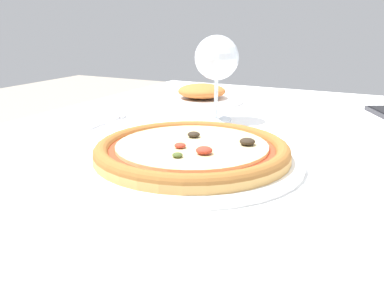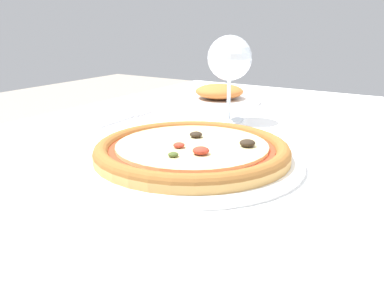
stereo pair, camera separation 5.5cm
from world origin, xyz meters
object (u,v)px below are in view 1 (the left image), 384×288
Objects in this scene: pizza_plate at (192,153)px; fork at (111,120)px; side_plate at (202,95)px; dining_table at (329,194)px; wine_glass_far_right at (217,59)px.

fork is at bearing 148.77° from pizza_plate.
fork is at bearing -105.82° from side_plate.
fork is at bearing -178.40° from dining_table.
dining_table is 0.27m from pizza_plate.
wine_glass_far_right is at bearing -55.89° from side_plate.
pizza_plate reaches higher than fork.
dining_table is 3.86× the size of pizza_plate.
fork is 0.98× the size of wine_glass_far_right.
dining_table is at bearing 1.60° from fork.
fork is (-0.44, -0.01, 0.09)m from dining_table.
side_plate is at bearing 124.11° from wine_glass_far_right.
wine_glass_far_right reaches higher than pizza_plate.
pizza_plate is at bearing -31.23° from fork.
wine_glass_far_right is at bearing 160.05° from dining_table.
wine_glass_far_right reaches higher than side_plate.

